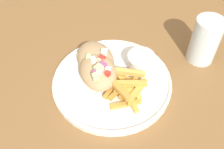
# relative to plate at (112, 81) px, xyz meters

# --- Properties ---
(table) EXTENTS (1.52, 1.52, 0.74)m
(table) POSITION_rel_plate_xyz_m (0.02, -0.01, -0.07)
(table) COLOR brown
(table) RESTS_ON ground_plane
(plate) EXTENTS (0.28, 0.28, 0.02)m
(plate) POSITION_rel_plate_xyz_m (0.00, 0.00, 0.00)
(plate) COLOR white
(plate) RESTS_ON table
(pita_sandwich_near) EXTENTS (0.14, 0.13, 0.06)m
(pita_sandwich_near) POSITION_rel_plate_xyz_m (-0.03, -0.02, 0.03)
(pita_sandwich_near) COLOR tan
(pita_sandwich_near) RESTS_ON plate
(pita_sandwich_far) EXTENTS (0.15, 0.14, 0.05)m
(pita_sandwich_far) POSITION_rel_plate_xyz_m (-0.06, 0.02, 0.03)
(pita_sandwich_far) COLOR tan
(pita_sandwich_far) RESTS_ON plate
(fries_pile) EXTENTS (0.11, 0.12, 0.03)m
(fries_pile) POSITION_rel_plate_xyz_m (0.04, -0.01, 0.02)
(fries_pile) COLOR gold
(fries_pile) RESTS_ON plate
(sauce_ramekin) EXTENTS (0.07, 0.07, 0.04)m
(sauce_ramekin) POSITION_rel_plate_xyz_m (0.03, 0.07, 0.03)
(sauce_ramekin) COLOR white
(sauce_ramekin) RESTS_ON plate
(water_glass) EXTENTS (0.07, 0.07, 0.12)m
(water_glass) POSITION_rel_plate_xyz_m (0.13, 0.20, 0.04)
(water_glass) COLOR silver
(water_glass) RESTS_ON table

